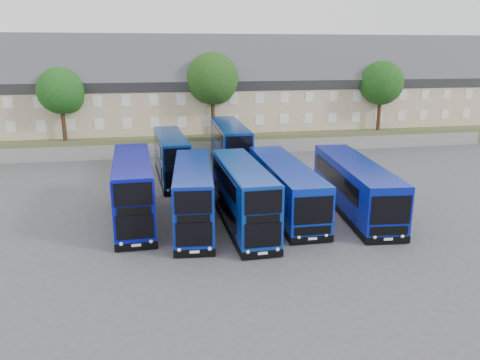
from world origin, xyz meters
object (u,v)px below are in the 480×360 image
at_px(dd_front_left, 134,191).
at_px(tree_mid, 214,81).
at_px(dd_front_mid, 193,197).
at_px(tree_west, 62,93).
at_px(tree_far, 399,78).
at_px(coach_east_a, 285,188).
at_px(tree_east, 382,85).

relative_size(dd_front_left, tree_mid, 1.19).
relative_size(dd_front_mid, tree_west, 1.37).
bearing_deg(dd_front_left, tree_far, 37.05).
bearing_deg(tree_far, coach_east_a, -130.57).
distance_m(tree_west, tree_far, 42.58).
xyz_separation_m(dd_front_mid, tree_far, (30.64, 29.75, 5.72)).
bearing_deg(tree_east, coach_east_a, -130.56).
bearing_deg(dd_front_left, dd_front_mid, -27.42).
height_order(dd_front_left, tree_east, tree_east).
xyz_separation_m(tree_west, tree_mid, (16.00, 0.50, 1.02)).
distance_m(tree_mid, tree_east, 20.02).
relative_size(dd_front_mid, tree_east, 1.28).
relative_size(dd_front_left, dd_front_mid, 1.04).
distance_m(dd_front_left, tree_east, 35.74).
relative_size(coach_east_a, tree_west, 1.68).
bearing_deg(dd_front_mid, tree_mid, 84.00).
relative_size(tree_mid, tree_far, 1.06).
distance_m(dd_front_left, tree_far, 44.73).
height_order(dd_front_mid, coach_east_a, dd_front_mid).
relative_size(coach_east_a, tree_east, 1.58).
bearing_deg(tree_west, tree_east, 0.00).
height_order(dd_front_mid, tree_west, tree_west).
xyz_separation_m(dd_front_left, tree_mid, (8.51, 21.41, 5.96)).
distance_m(dd_front_mid, tree_far, 43.09).
height_order(coach_east_a, tree_far, tree_far).
distance_m(dd_front_mid, coach_east_a, 7.00).
bearing_deg(tree_mid, coach_east_a, -84.38).
bearing_deg(tree_far, dd_front_mid, -135.84).
relative_size(coach_east_a, tree_far, 1.48).
bearing_deg(dd_front_mid, coach_east_a, 20.60).
bearing_deg(tree_east, tree_mid, 178.57).
height_order(dd_front_mid, tree_mid, tree_mid).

